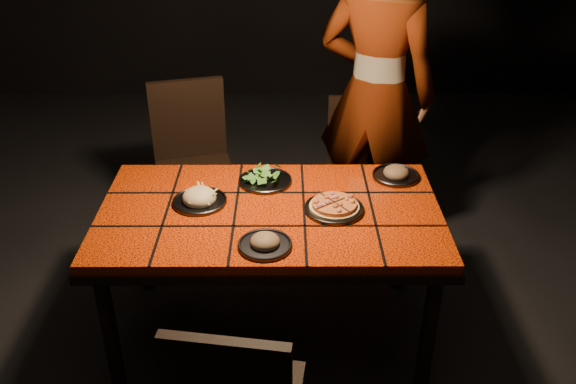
{
  "coord_description": "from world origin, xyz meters",
  "views": [
    {
      "loc": [
        0.08,
        -2.44,
        2.24
      ],
      "look_at": [
        0.09,
        0.04,
        0.82
      ],
      "focal_mm": 38.0,
      "sensor_mm": 36.0,
      "label": 1
    }
  ],
  "objects_px": {
    "plate_pizza": "(334,207)",
    "plate_pasta": "(199,199)",
    "chair_far_right": "(360,161)",
    "chair_far_left": "(192,153)",
    "dining_table": "(270,223)",
    "diner": "(376,94)"
  },
  "relations": [
    {
      "from": "diner",
      "to": "plate_pasta",
      "type": "relative_size",
      "value": 7.43
    },
    {
      "from": "chair_far_left",
      "to": "plate_pasta",
      "type": "height_order",
      "value": "chair_far_left"
    },
    {
      "from": "chair_far_left",
      "to": "plate_pasta",
      "type": "xyz_separation_m",
      "value": [
        0.17,
        -0.88,
        0.19
      ]
    },
    {
      "from": "chair_far_left",
      "to": "chair_far_right",
      "type": "bearing_deg",
      "value": -14.2
    },
    {
      "from": "dining_table",
      "to": "chair_far_left",
      "type": "height_order",
      "value": "chair_far_left"
    },
    {
      "from": "plate_pizza",
      "to": "chair_far_left",
      "type": "bearing_deg",
      "value": 130.1
    },
    {
      "from": "dining_table",
      "to": "diner",
      "type": "bearing_deg",
      "value": 57.1
    },
    {
      "from": "diner",
      "to": "plate_pasta",
      "type": "height_order",
      "value": "diner"
    },
    {
      "from": "dining_table",
      "to": "chair_far_left",
      "type": "distance_m",
      "value": 1.07
    },
    {
      "from": "plate_pizza",
      "to": "plate_pasta",
      "type": "distance_m",
      "value": 0.64
    },
    {
      "from": "chair_far_right",
      "to": "plate_pasta",
      "type": "distance_m",
      "value": 1.27
    },
    {
      "from": "plate_pizza",
      "to": "chair_far_right",
      "type": "bearing_deg",
      "value": 76.21
    },
    {
      "from": "dining_table",
      "to": "plate_pizza",
      "type": "xyz_separation_m",
      "value": [
        0.3,
        -0.02,
        0.1
      ]
    },
    {
      "from": "diner",
      "to": "chair_far_right",
      "type": "bearing_deg",
      "value": 12.87
    },
    {
      "from": "plate_pasta",
      "to": "plate_pizza",
      "type": "bearing_deg",
      "value": -6.36
    },
    {
      "from": "plate_pizza",
      "to": "plate_pasta",
      "type": "xyz_separation_m",
      "value": [
        -0.64,
        0.07,
        0.0
      ]
    },
    {
      "from": "chair_far_left",
      "to": "plate_pasta",
      "type": "relative_size",
      "value": 3.91
    },
    {
      "from": "dining_table",
      "to": "plate_pasta",
      "type": "xyz_separation_m",
      "value": [
        -0.34,
        0.05,
        0.1
      ]
    },
    {
      "from": "diner",
      "to": "plate_pasta",
      "type": "xyz_separation_m",
      "value": [
        -0.94,
        -0.88,
        -0.19
      ]
    },
    {
      "from": "chair_far_left",
      "to": "plate_pizza",
      "type": "height_order",
      "value": "chair_far_left"
    },
    {
      "from": "chair_far_left",
      "to": "plate_pizza",
      "type": "bearing_deg",
      "value": -64.58
    },
    {
      "from": "chair_far_right",
      "to": "chair_far_left",
      "type": "bearing_deg",
      "value": -177.11
    }
  ]
}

